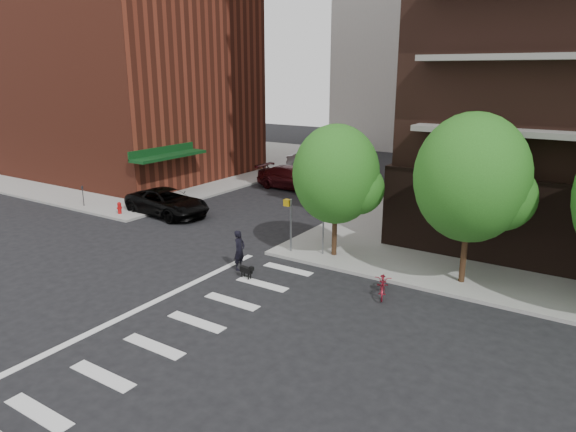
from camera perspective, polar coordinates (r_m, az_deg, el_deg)
ground at (r=20.90m, az=-16.27°, el=-9.18°), size 120.00×120.00×0.00m
sidewalk_nw at (r=53.64m, az=-14.74°, el=6.15°), size 31.00×33.00×0.15m
crosswalk at (r=19.40m, az=-11.89°, el=-10.86°), size 3.85×13.00×0.01m
midrise_nw at (r=47.49m, az=-18.56°, el=16.90°), size 21.40×15.50×20.00m
tree_a at (r=23.65m, az=5.35°, el=4.63°), size 4.00×4.00×5.90m
tree_b at (r=21.51m, az=19.71°, el=4.01°), size 4.50×4.50×6.65m
pedestrian_signal at (r=24.49m, az=1.10°, el=-0.19°), size 2.18×0.67×2.60m
fire_hydrant at (r=33.11m, az=-18.23°, el=0.93°), size 0.24×0.24×0.73m
parking_meter at (r=35.76m, az=-21.84°, el=2.32°), size 0.10×0.08×1.32m
parked_car_black at (r=32.49m, az=-13.26°, el=1.50°), size 3.24×6.03×1.61m
parked_car_maroon at (r=38.59m, az=0.60°, el=4.23°), size 2.70×6.01×1.71m
parked_car_silver at (r=46.56m, az=2.96°, el=6.16°), size 2.08×5.03×1.62m
scooter at (r=20.82m, az=10.51°, el=-7.42°), size 1.27×1.95×0.97m
dog_walker at (r=23.02m, az=-5.42°, el=-3.79°), size 0.71×0.51×1.82m
dog at (r=22.14m, az=-4.60°, el=-6.01°), size 0.75×0.29×0.62m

